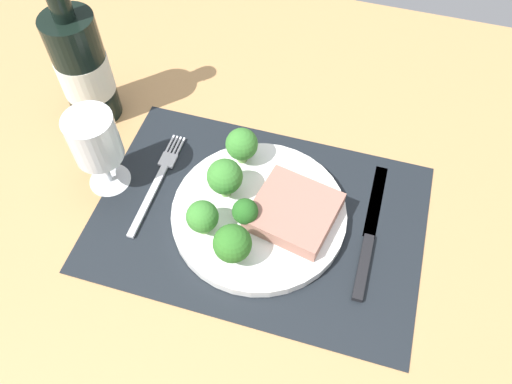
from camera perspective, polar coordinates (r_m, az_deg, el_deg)
ground_plane at (r=75.82cm, az=0.32°, el=-3.47°), size 140.00×110.00×3.00cm
placemat at (r=74.41cm, az=0.32°, el=-2.82°), size 47.07×32.19×0.30cm
plate at (r=73.60cm, az=0.33°, el=-2.43°), size 25.05×25.05×1.60cm
steak at (r=71.61cm, az=4.24°, el=-2.16°), size 13.02×12.73×2.45cm
broccoli_center at (r=71.54cm, az=-3.49°, el=1.69°), size 5.10×5.10×6.58cm
broccoli_near_fork at (r=69.16cm, az=-5.98°, el=-2.79°), size 4.45×4.45×5.40cm
broccoli_back_left at (r=75.53cm, az=-1.59°, el=5.30°), size 4.82×4.82×6.05cm
broccoli_near_steak at (r=66.10cm, az=-2.64°, el=-5.77°), size 5.11×5.11×6.29cm
broccoli_front_edge at (r=69.69cm, az=-1.22°, el=-2.23°), size 3.62×3.62×4.61cm
fork at (r=78.82cm, az=-10.95°, el=1.11°), size 2.40×19.20×0.50cm
knife at (r=73.73cm, az=12.40°, el=-5.19°), size 1.80×23.00×0.80cm
wine_bottle at (r=84.73cm, az=-18.73°, el=13.01°), size 8.06×8.06×27.22cm
wine_glass at (r=74.29cm, az=-17.54°, el=5.17°), size 6.93×6.93×13.70cm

